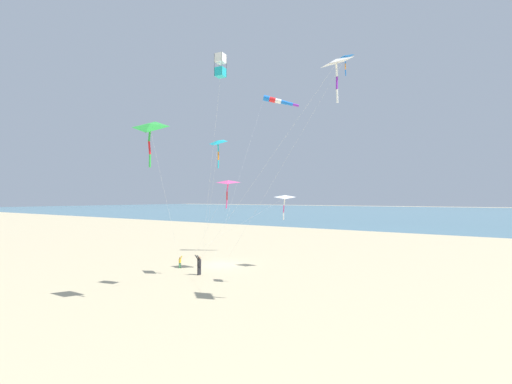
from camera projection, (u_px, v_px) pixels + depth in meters
ground_plane at (222, 265)px, 35.11m from camera, size 600.00×600.00×0.00m
ocean_water_strip at (428, 212)px, 172.85m from camera, size 240.00×600.00×0.01m
person_adult_flyer at (199, 264)px, 30.36m from camera, size 0.60×0.49×1.81m
person_child_green_jacket at (180, 261)px, 33.38m from camera, size 0.42×0.37×1.18m
kite_delta_blue_topmost at (228, 183)px, 32.68m from camera, size 1.81×5.53×8.70m
kite_windsock_long_streamer_right at (276, 101)px, 42.03m from camera, size 10.11×5.41×19.64m
kite_box_white_trailing at (220, 66)px, 25.04m from camera, size 7.02×8.31×17.45m
kite_delta_long_streamer_left at (336, 63)px, 21.34m from camera, size 2.25×15.09×15.75m
kite_delta_teal_far_right at (285, 197)px, 33.70m from camera, size 5.40×11.65×7.29m
kite_delta_rainbow_low_near at (344, 59)px, 25.57m from camera, size 3.71×14.68×17.61m
kite_delta_orange_high_right at (218, 143)px, 29.58m from camera, size 3.63×5.26×12.10m
kite_delta_green_low_center at (150, 127)px, 22.33m from camera, size 8.29×5.53×12.07m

